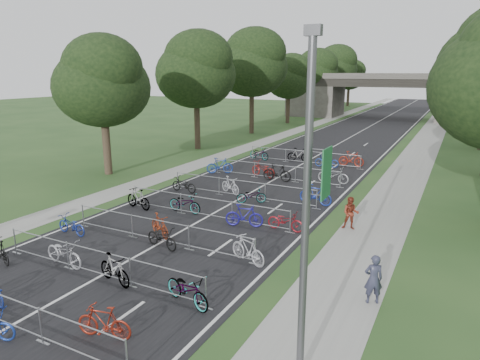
{
  "coord_description": "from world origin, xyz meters",
  "views": [
    {
      "loc": [
        11.15,
        -6.68,
        7.3
      ],
      "look_at": [
        -0.08,
        14.96,
        1.1
      ],
      "focal_mm": 32.0,
      "sensor_mm": 36.0,
      "label": 1
    }
  ],
  "objects_px": {
    "lamppost": "(307,212)",
    "pedestrian_a": "(373,279)",
    "overpass_bridge": "(386,96)",
    "pedestrian_b": "(351,213)"
  },
  "relations": [
    {
      "from": "overpass_bridge",
      "to": "pedestrian_a",
      "type": "relative_size",
      "value": 18.67
    },
    {
      "from": "lamppost",
      "to": "pedestrian_b",
      "type": "distance_m",
      "value": 11.4
    },
    {
      "from": "pedestrian_a",
      "to": "lamppost",
      "type": "bearing_deg",
      "value": 50.55
    },
    {
      "from": "overpass_bridge",
      "to": "pedestrian_b",
      "type": "xyz_separation_m",
      "value": [
        6.96,
        -52.24,
        -2.74
      ]
    },
    {
      "from": "lamppost",
      "to": "pedestrian_a",
      "type": "relative_size",
      "value": 4.94
    },
    {
      "from": "overpass_bridge",
      "to": "lamppost",
      "type": "distance_m",
      "value": 63.55
    },
    {
      "from": "overpass_bridge",
      "to": "pedestrian_b",
      "type": "distance_m",
      "value": 52.77
    },
    {
      "from": "overpass_bridge",
      "to": "pedestrian_a",
      "type": "xyz_separation_m",
      "value": [
        9.2,
        -58.62,
        -2.7
      ]
    },
    {
      "from": "pedestrian_a",
      "to": "pedestrian_b",
      "type": "distance_m",
      "value": 6.76
    },
    {
      "from": "pedestrian_a",
      "to": "overpass_bridge",
      "type": "bearing_deg",
      "value": -109.32
    }
  ]
}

